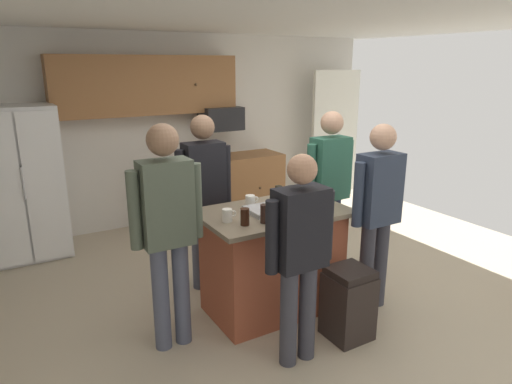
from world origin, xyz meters
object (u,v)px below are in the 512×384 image
(microwave_over_range, at_px, (221,118))
(trash_bin, at_px, (348,303))
(glass_pilsner, at_px, (312,196))
(mug_ceramic_white, at_px, (250,201))
(tumbler_amber, at_px, (265,214))
(person_guest_right, at_px, (378,206))
(glass_dark_ale, at_px, (310,203))
(serving_tray, at_px, (272,209))
(glass_stout_tall, at_px, (278,193))
(person_elder_center, at_px, (167,223))
(person_guest_left, at_px, (329,183))
(mug_blue_stoneware, at_px, (228,215))
(kitchen_island, at_px, (273,260))
(refrigerator, at_px, (22,183))
(person_host_foreground, at_px, (300,248))
(person_guest_by_door, at_px, (204,191))
(glass_short_whisky, at_px, (245,217))

(microwave_over_range, distance_m, trash_bin, 3.53)
(glass_pilsner, bearing_deg, trash_bin, -97.91)
(mug_ceramic_white, height_order, tumbler_amber, tumbler_amber)
(person_guest_right, distance_m, trash_bin, 0.90)
(glass_dark_ale, relative_size, serving_tray, 0.28)
(glass_dark_ale, bearing_deg, trash_bin, -88.25)
(glass_stout_tall, bearing_deg, glass_pilsner, -55.32)
(person_elder_center, distance_m, person_guest_left, 1.92)
(mug_blue_stoneware, bearing_deg, glass_stout_tall, 23.08)
(kitchen_island, bearing_deg, person_guest_left, 20.44)
(glass_pilsner, distance_m, serving_tray, 0.41)
(refrigerator, height_order, person_guest_left, refrigerator)
(glass_dark_ale, distance_m, glass_stout_tall, 0.39)
(person_guest_left, relative_size, mug_blue_stoneware, 14.17)
(refrigerator, bearing_deg, tumbler_amber, -59.68)
(kitchen_island, height_order, mug_blue_stoneware, mug_blue_stoneware)
(person_guest_right, xyz_separation_m, glass_stout_tall, (-0.61, 0.66, 0.04))
(microwave_over_range, relative_size, person_host_foreground, 0.35)
(microwave_over_range, distance_m, person_guest_right, 3.08)
(person_elder_center, xyz_separation_m, person_guest_by_door, (0.65, 0.79, -0.03))
(person_guest_right, relative_size, glass_short_whisky, 12.41)
(tumbler_amber, bearing_deg, person_guest_left, 26.84)
(person_elder_center, distance_m, person_guest_by_door, 1.02)
(trash_bin, bearing_deg, person_guest_left, 59.83)
(person_elder_center, bearing_deg, tumbler_amber, -16.48)
(kitchen_island, relative_size, tumbler_amber, 8.40)
(tumbler_amber, bearing_deg, glass_pilsner, 17.50)
(person_guest_left, height_order, tumbler_amber, person_guest_left)
(tumbler_amber, bearing_deg, trash_bin, -40.61)
(glass_dark_ale, distance_m, mug_ceramic_white, 0.53)
(refrigerator, height_order, serving_tray, refrigerator)
(microwave_over_range, height_order, person_elder_center, person_elder_center)
(person_host_foreground, height_order, mug_blue_stoneware, person_host_foreground)
(person_host_foreground, relative_size, person_elder_center, 0.90)
(microwave_over_range, distance_m, person_host_foreground, 3.54)
(refrigerator, relative_size, person_guest_by_door, 1.01)
(mug_blue_stoneware, bearing_deg, person_elder_center, -178.91)
(microwave_over_range, relative_size, person_guest_left, 0.32)
(person_host_foreground, bearing_deg, microwave_over_range, 1.24)
(microwave_over_range, height_order, glass_dark_ale, microwave_over_range)
(kitchen_island, distance_m, glass_stout_tall, 0.62)
(glass_stout_tall, xyz_separation_m, glass_pilsner, (0.19, -0.27, 0.01))
(kitchen_island, distance_m, tumbler_amber, 0.64)
(refrigerator, height_order, microwave_over_range, refrigerator)
(refrigerator, bearing_deg, glass_short_whisky, -62.01)
(glass_short_whisky, distance_m, glass_stout_tall, 0.74)
(person_elder_center, relative_size, glass_short_whisky, 12.99)
(glass_dark_ale, height_order, mug_ceramic_white, glass_dark_ale)
(person_elder_center, bearing_deg, glass_dark_ale, -7.79)
(person_host_foreground, xyz_separation_m, person_guest_left, (1.13, 1.07, 0.09))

